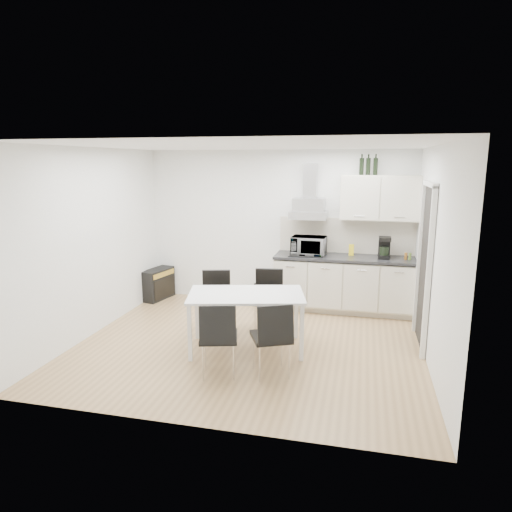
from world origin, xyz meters
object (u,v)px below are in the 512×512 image
(floor_speaker, at_px, (261,292))
(kitchenette, at_px, (347,261))
(guitar_amp, at_px, (158,284))
(chair_near_left, at_px, (219,338))
(chair_near_right, at_px, (271,338))
(chair_far_left, at_px, (216,303))
(dining_table, at_px, (246,299))
(chair_far_right, at_px, (268,301))

(floor_speaker, bearing_deg, kitchenette, 15.81)
(kitchenette, height_order, guitar_amp, kitchenette)
(chair_near_left, height_order, chair_near_right, same)
(chair_far_left, bearing_deg, chair_near_right, 116.70)
(kitchenette, height_order, chair_near_right, kitchenette)
(chair_near_right, relative_size, guitar_amp, 1.27)
(chair_far_left, relative_size, chair_near_right, 1.00)
(chair_far_left, relative_size, chair_near_left, 1.00)
(guitar_amp, bearing_deg, dining_table, -28.46)
(chair_far_right, distance_m, chair_near_right, 1.39)
(kitchenette, distance_m, dining_table, 2.23)
(chair_far_left, xyz_separation_m, chair_near_left, (0.44, -1.24, 0.00))
(chair_near_left, bearing_deg, chair_far_right, 64.68)
(dining_table, bearing_deg, guitar_amp, 125.57)
(kitchenette, xyz_separation_m, chair_near_left, (-1.31, -2.66, -0.39))
(chair_near_left, bearing_deg, chair_far_left, 94.06)
(chair_far_right, xyz_separation_m, guitar_amp, (-2.23, 1.08, -0.17))
(chair_far_left, distance_m, chair_far_right, 0.74)
(kitchenette, distance_m, chair_near_right, 2.65)
(dining_table, xyz_separation_m, floor_speaker, (-0.26, 2.05, -0.51))
(kitchenette, distance_m, chair_near_left, 2.99)
(guitar_amp, height_order, floor_speaker, guitar_amp)
(kitchenette, xyz_separation_m, floor_speaker, (-1.44, 0.17, -0.67))
(chair_far_left, distance_m, chair_near_left, 1.31)
(chair_far_left, height_order, chair_near_right, same)
(guitar_amp, distance_m, floor_speaker, 1.86)
(chair_far_left, bearing_deg, kitchenette, -156.93)
(chair_far_left, bearing_deg, dining_table, 124.26)
(chair_near_left, bearing_deg, guitar_amp, 112.04)
(dining_table, relative_size, floor_speaker, 4.91)
(chair_far_right, xyz_separation_m, chair_near_left, (-0.26, -1.49, 0.00))
(chair_near_right, height_order, guitar_amp, chair_near_right)
(guitar_amp, bearing_deg, chair_near_left, -40.33)
(chair_far_left, bearing_deg, chair_near_left, 93.35)
(guitar_amp, bearing_deg, kitchenette, 13.71)
(chair_far_left, xyz_separation_m, chair_far_right, (0.70, 0.26, 0.00))
(chair_near_left, height_order, guitar_amp, chair_near_left)
(kitchenette, height_order, floor_speaker, kitchenette)
(guitar_amp, bearing_deg, chair_far_left, -28.84)
(kitchenette, bearing_deg, chair_far_right, -131.89)
(dining_table, distance_m, chair_near_left, 0.82)
(kitchenette, bearing_deg, chair_far_left, -140.82)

